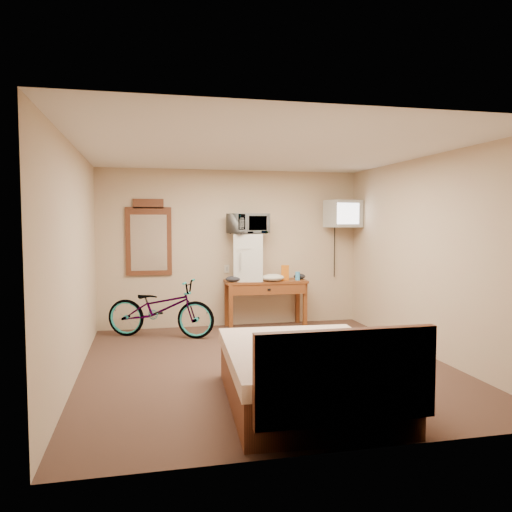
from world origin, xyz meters
name	(u,v)px	position (x,y,z in m)	size (l,w,h in m)	color
room	(265,259)	(0.00, 0.00, 1.25)	(4.60, 4.64, 2.50)	#452D22
desk	(266,288)	(0.50, 2.00, 0.62)	(1.31, 0.54, 0.75)	brown
mini_fridge	(248,257)	(0.22, 2.04, 1.12)	(0.53, 0.51, 0.74)	silver
microwave	(248,224)	(0.22, 2.04, 1.65)	(0.58, 0.39, 0.32)	silver
snack_bag	(285,273)	(0.80, 1.97, 0.87)	(0.12, 0.07, 0.24)	#CA6212
blue_cup	(298,276)	(1.00, 1.93, 0.82)	(0.08, 0.08, 0.13)	#45A7EC
cloth_cream	(273,278)	(0.58, 1.88, 0.81)	(0.37, 0.28, 0.11)	beige
cloth_dark_a	(233,279)	(-0.04, 1.91, 0.80)	(0.25, 0.19, 0.09)	black
cloth_dark_b	(300,276)	(1.07, 2.06, 0.79)	(0.19, 0.16, 0.09)	black
crt_television	(343,214)	(1.79, 2.02, 1.81)	(0.58, 0.64, 0.44)	black
wall_mirror	(149,238)	(-1.30, 2.27, 1.42)	(0.70, 0.04, 1.18)	brown
bicycle	(161,308)	(-1.15, 1.68, 0.42)	(0.56, 1.60, 0.84)	black
bed	(308,374)	(0.07, -1.38, 0.30)	(1.56, 2.00, 0.90)	brown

